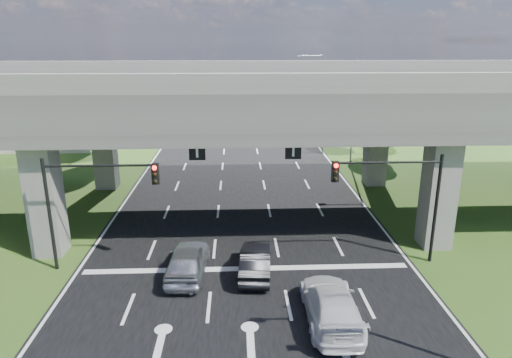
{
  "coord_description": "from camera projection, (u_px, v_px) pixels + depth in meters",
  "views": [
    {
      "loc": [
        -0.47,
        -18.06,
        11.54
      ],
      "look_at": [
        0.67,
        7.65,
        3.7
      ],
      "focal_mm": 32.0,
      "sensor_mm": 36.0,
      "label": 1
    }
  ],
  "objects": [
    {
      "name": "road",
      "position": [
        244.0,
        222.0,
        30.2
      ],
      "size": [
        18.0,
        120.0,
        0.03
      ],
      "primitive_type": "cube",
      "color": "black",
      "rests_on": "ground"
    },
    {
      "name": "car_silver",
      "position": [
        188.0,
        260.0,
        23.14
      ],
      "size": [
        2.15,
        4.86,
        1.63
      ],
      "primitive_type": "imported",
      "rotation": [
        0.0,
        0.0,
        3.09
      ],
      "color": "#B3B5BB",
      "rests_on": "road"
    },
    {
      "name": "tree_left_mid",
      "position": [
        89.0,
        109.0,
        51.2
      ],
      "size": [
        3.91,
        3.9,
        6.76
      ],
      "color": "black",
      "rests_on": "ground"
    },
    {
      "name": "tree_right_far",
      "position": [
        328.0,
        92.0,
        61.8
      ],
      "size": [
        4.5,
        4.5,
        7.8
      ],
      "color": "black",
      "rests_on": "ground"
    },
    {
      "name": "tree_left_near",
      "position": [
        95.0,
        114.0,
        43.5
      ],
      "size": [
        4.5,
        4.5,
        7.8
      ],
      "color": "black",
      "rests_on": "ground"
    },
    {
      "name": "overpass",
      "position": [
        243.0,
        98.0,
        29.8
      ],
      "size": [
        80.0,
        15.0,
        10.0
      ],
      "color": "#33312E",
      "rests_on": "ground"
    },
    {
      "name": "car_dark",
      "position": [
        255.0,
        262.0,
        23.22
      ],
      "size": [
        1.83,
        4.41,
        1.42
      ],
      "primitive_type": "imported",
      "rotation": [
        0.0,
        0.0,
        3.07
      ],
      "color": "black",
      "rests_on": "road"
    },
    {
      "name": "tree_right_near",
      "position": [
        368.0,
        112.0,
        46.65
      ],
      "size": [
        4.2,
        4.2,
        7.28
      ],
      "color": "black",
      "rests_on": "ground"
    },
    {
      "name": "car_white",
      "position": [
        331.0,
        305.0,
        19.31
      ],
      "size": [
        2.28,
        5.42,
        1.56
      ],
      "primitive_type": "imported",
      "rotation": [
        0.0,
        0.0,
        3.12
      ],
      "color": "silver",
      "rests_on": "road"
    },
    {
      "name": "signal_left",
      "position": [
        90.0,
        193.0,
        22.86
      ],
      "size": [
        5.76,
        0.54,
        6.0
      ],
      "color": "black",
      "rests_on": "ground"
    },
    {
      "name": "streetlight_far",
      "position": [
        350.0,
        104.0,
        42.3
      ],
      "size": [
        3.38,
        0.25,
        10.0
      ],
      "color": "gray",
      "rests_on": "ground"
    },
    {
      "name": "signal_right",
      "position": [
        397.0,
        189.0,
        23.52
      ],
      "size": [
        5.76,
        0.54,
        6.0
      ],
      "color": "black",
      "rests_on": "ground"
    },
    {
      "name": "streetlight_beyond",
      "position": [
        319.0,
        87.0,
        57.59
      ],
      "size": [
        3.38,
        0.25,
        10.0
      ],
      "color": "gray",
      "rests_on": "ground"
    },
    {
      "name": "tree_left_far",
      "position": [
        139.0,
        92.0,
        58.74
      ],
      "size": [
        4.8,
        4.8,
        8.32
      ],
      "color": "black",
      "rests_on": "ground"
    },
    {
      "name": "tree_right_mid",
      "position": [
        374.0,
        105.0,
        54.51
      ],
      "size": [
        3.91,
        3.9,
        6.76
      ],
      "color": "black",
      "rests_on": "ground"
    },
    {
      "name": "ground",
      "position": [
        249.0,
        306.0,
        20.64
      ],
      "size": [
        160.0,
        160.0,
        0.0
      ],
      "primitive_type": "plane",
      "color": "#294817",
      "rests_on": "ground"
    },
    {
      "name": "warehouse",
      "position": [
        14.0,
        127.0,
        52.41
      ],
      "size": [
        20.0,
        10.0,
        4.0
      ],
      "primitive_type": "cube",
      "color": "#9E9E99",
      "rests_on": "ground"
    }
  ]
}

